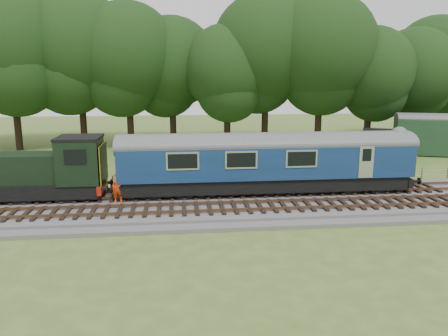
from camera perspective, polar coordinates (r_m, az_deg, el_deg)
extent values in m
plane|color=#446625|center=(25.81, -6.79, -5.15)|extent=(120.00, 120.00, 0.00)
cube|color=#4C4C4F|center=(25.76, -6.80, -4.78)|extent=(70.00, 7.00, 0.35)
cube|color=brown|center=(26.32, -6.80, -3.70)|extent=(66.50, 0.07, 0.14)
cube|color=brown|center=(27.71, -6.77, -2.89)|extent=(66.50, 0.07, 0.14)
cube|color=brown|center=(23.45, -6.87, -5.68)|extent=(66.50, 0.07, 0.14)
cube|color=brown|center=(24.82, -6.83, -4.67)|extent=(66.50, 0.07, 0.14)
cube|color=black|center=(27.42, 5.54, -1.80)|extent=(17.46, 2.52, 0.85)
cube|color=navy|center=(27.11, 5.60, 1.13)|extent=(18.00, 2.80, 2.05)
cube|color=gold|center=(30.31, 22.53, 0.70)|extent=(0.06, 2.74, 1.30)
cube|color=black|center=(29.25, 17.12, -1.80)|extent=(2.60, 2.00, 0.55)
cube|color=black|center=(26.92, -7.09, -2.53)|extent=(2.60, 2.00, 0.55)
cube|color=black|center=(28.33, -24.36, -2.49)|extent=(8.73, 2.39, 0.85)
cube|color=black|center=(28.47, -26.87, -0.07)|extent=(6.30, 2.08, 1.70)
cube|color=black|center=(27.14, -18.24, 0.96)|extent=(2.40, 2.55, 2.60)
cube|color=#A71A0C|center=(27.25, -15.59, -2.28)|extent=(0.25, 2.60, 0.55)
cube|color=gold|center=(26.93, -15.47, 0.61)|extent=(0.06, 2.55, 2.30)
imported|color=#FF420D|center=(25.86, -13.70, -2.49)|extent=(0.67, 0.44, 1.82)
cube|color=#183622|center=(41.88, 19.83, 2.64)|extent=(4.01, 4.01, 2.53)
cube|color=black|center=(41.69, 19.97, 4.50)|extent=(4.41, 4.41, 0.20)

